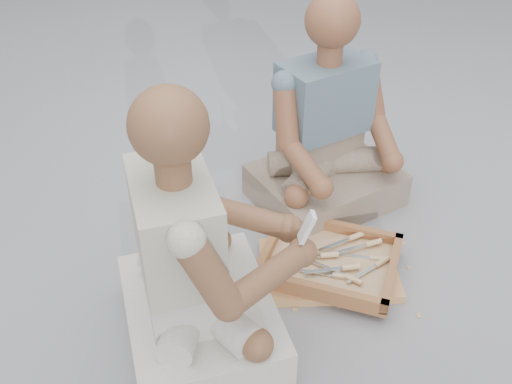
{
  "coord_description": "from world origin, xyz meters",
  "views": [
    {
      "loc": [
        -0.09,
        -1.61,
        1.6
      ],
      "look_at": [
        -0.06,
        0.18,
        0.3
      ],
      "focal_mm": 40.0,
      "sensor_mm": 36.0,
      "label": 1
    }
  ],
  "objects_px": {
    "craftsman": "(195,266)",
    "companion": "(327,139)",
    "tool_tray": "(329,261)",
    "carved_panel": "(328,269)"
  },
  "relations": [
    {
      "from": "carved_panel",
      "to": "craftsman",
      "type": "bearing_deg",
      "value": -148.48
    },
    {
      "from": "craftsman",
      "to": "companion",
      "type": "height_order",
      "value": "craftsman"
    },
    {
      "from": "companion",
      "to": "tool_tray",
      "type": "bearing_deg",
      "value": 56.5
    },
    {
      "from": "tool_tray",
      "to": "craftsman",
      "type": "relative_size",
      "value": 0.65
    },
    {
      "from": "carved_panel",
      "to": "tool_tray",
      "type": "height_order",
      "value": "tool_tray"
    },
    {
      "from": "tool_tray",
      "to": "carved_panel",
      "type": "bearing_deg",
      "value": -126.3
    },
    {
      "from": "tool_tray",
      "to": "companion",
      "type": "xyz_separation_m",
      "value": [
        0.03,
        0.5,
        0.26
      ]
    },
    {
      "from": "tool_tray",
      "to": "craftsman",
      "type": "bearing_deg",
      "value": -148.25
    },
    {
      "from": "craftsman",
      "to": "companion",
      "type": "xyz_separation_m",
      "value": [
        0.52,
        0.8,
        -0.01
      ]
    },
    {
      "from": "craftsman",
      "to": "carved_panel",
      "type": "bearing_deg",
      "value": 105.5
    }
  ]
}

